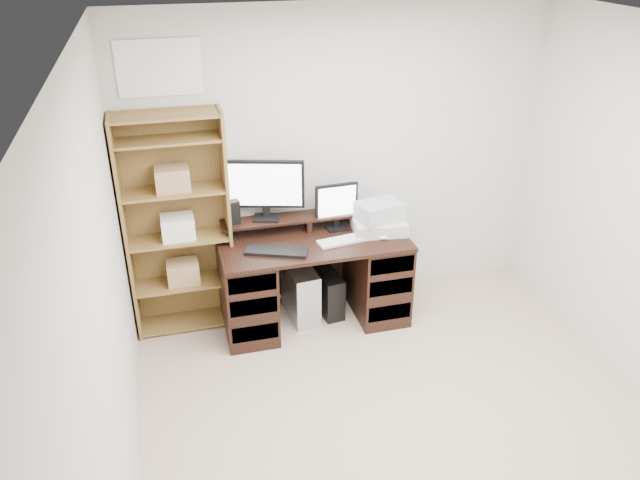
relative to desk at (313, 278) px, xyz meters
name	(u,v)px	position (x,y,z in m)	size (l,w,h in m)	color
room	(441,284)	(0.30, -1.64, 0.86)	(3.54, 4.04, 2.54)	tan
desk	(313,278)	(0.00, 0.00, 0.00)	(1.50, 0.70, 0.75)	black
riser_shelf	(307,218)	(0.00, 0.21, 0.45)	(1.40, 0.22, 0.12)	black
monitor_wide	(265,187)	(-0.32, 0.24, 0.75)	(0.60, 0.23, 0.49)	black
monitor_small	(336,205)	(0.23, 0.15, 0.57)	(0.36, 0.14, 0.39)	black
speaker	(234,212)	(-0.59, 0.21, 0.58)	(0.08, 0.08, 0.19)	black
keyboard_black	(277,251)	(-0.32, -0.14, 0.37)	(0.47, 0.16, 0.03)	black
keyboard_white	(345,240)	(0.23, -0.09, 0.37)	(0.44, 0.13, 0.02)	silver
mouse	(383,237)	(0.54, -0.14, 0.38)	(0.09, 0.06, 0.04)	silver
printer	(379,225)	(0.55, 0.01, 0.41)	(0.42, 0.31, 0.10)	#BCB3A4
basket	(380,211)	(0.55, 0.01, 0.54)	(0.35, 0.25, 0.15)	#A4AAAF
tower_silver	(300,292)	(-0.09, 0.07, -0.16)	(0.21, 0.46, 0.46)	silver
tower_black	(329,293)	(0.15, 0.07, -0.20)	(0.20, 0.39, 0.37)	black
bookshelf	(178,224)	(-1.03, 0.21, 0.53)	(0.80, 0.30, 1.80)	olive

